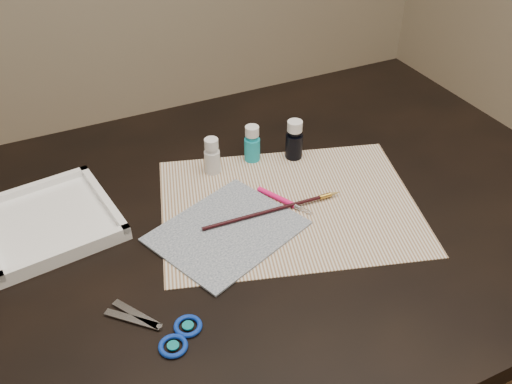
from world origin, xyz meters
name	(u,v)px	position (x,y,z in m)	size (l,w,h in m)	color
table	(256,344)	(0.00, 0.00, 0.38)	(1.30, 0.90, 0.75)	black
paper	(289,205)	(0.07, -0.01, 0.75)	(0.47, 0.36, 0.00)	silver
canvas	(227,231)	(-0.07, -0.03, 0.75)	(0.24, 0.19, 0.00)	#13243F
paint_bottle_white	(212,156)	(-0.02, 0.16, 0.79)	(0.03, 0.03, 0.08)	silver
paint_bottle_cyan	(252,144)	(0.07, 0.16, 0.79)	(0.03, 0.03, 0.08)	#189FB3
paint_bottle_navy	(294,140)	(0.15, 0.13, 0.79)	(0.04, 0.04, 0.09)	black
paintbrush	(275,209)	(0.03, -0.01, 0.76)	(0.28, 0.01, 0.01)	black
craft_knife	(285,201)	(0.06, 0.00, 0.76)	(0.13, 0.01, 0.01)	#FF166F
scissors	(149,326)	(-0.26, -0.17, 0.75)	(0.16, 0.08, 0.01)	silver
palette_tray	(48,221)	(-0.35, 0.13, 0.76)	(0.22, 0.22, 0.03)	white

